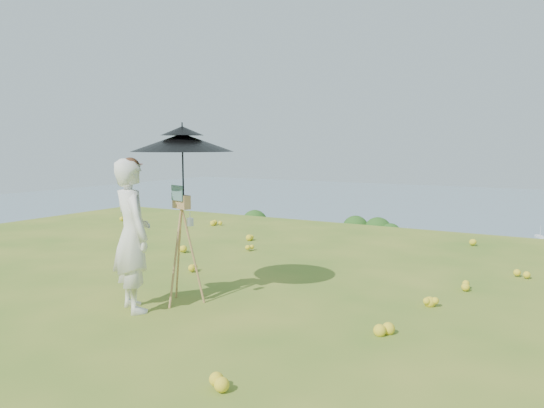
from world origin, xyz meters
The scene contains 10 objects.
ground centered at (0.00, 0.00, 0.00)m, with size 14.00×14.00×0.00m, color #497722.
peninsula centered at (-75.00, 155.00, -29.00)m, with size 90.00×60.00×12.00m, color #19340E, non-canonical shape.
slope_trees centered at (0.00, 35.00, -15.00)m, with size 110.00×50.00×6.00m, color #1E4F17, non-canonical shape.
harbor_town centered at (0.00, 75.00, -29.50)m, with size 110.00×22.00×5.00m, color silver, non-canonical shape.
moored_boats centered at (-12.50, 161.00, -33.65)m, with size 140.00×140.00×0.70m, color white, non-canonical shape.
wildflowers centered at (0.00, 0.25, 0.06)m, with size 10.00×10.50×0.12m, color yellow, non-canonical shape.
painter centered at (0.91, -0.78, 0.91)m, with size 0.66×0.43×1.81m, color silver.
field_easel centered at (1.24, -0.26, 0.74)m, with size 0.56×0.56×1.48m, color #A57745, non-canonical shape.
sun_umbrella centered at (1.25, -0.23, 1.73)m, with size 1.25×1.25×1.02m, color black, non-canonical shape.
painter_cap centered at (0.91, -0.78, 1.76)m, with size 0.22×0.26×0.10m, color #CD7071, non-canonical shape.
Camera 1 is at (5.44, -5.30, 1.99)m, focal length 35.00 mm.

